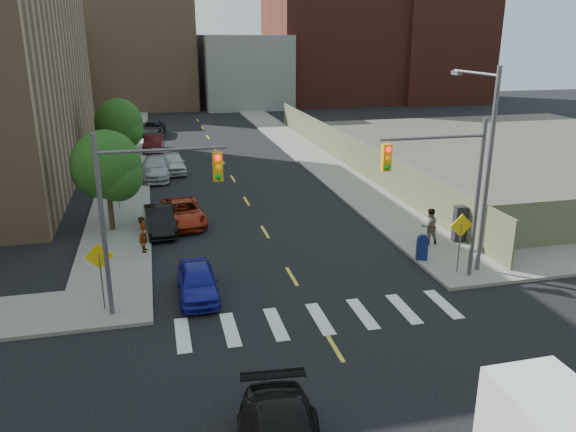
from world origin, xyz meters
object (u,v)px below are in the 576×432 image
parked_car_white (173,163)px  parked_car_grey (153,129)px  parked_car_red (183,212)px  parked_car_maroon (154,143)px  payphone (459,224)px  pedestrian_east (429,226)px  parked_car_black (160,220)px  parked_car_silver (156,168)px  pedestrian_west (144,234)px  mailbox (422,247)px  parked_car_blue (197,281)px

parked_car_white → parked_car_grey: (-1.30, 16.94, -0.02)m
parked_car_red → parked_car_grey: 29.60m
parked_car_red → parked_car_white: size_ratio=1.06×
parked_car_maroon → payphone: size_ratio=2.49×
parked_car_maroon → parked_car_grey: parked_car_maroon is taller
parked_car_grey → pedestrian_east: pedestrian_east is taller
parked_car_maroon → pedestrian_east: 30.63m
parked_car_black → parked_car_silver: size_ratio=0.77×
parked_car_grey → pedestrian_west: 33.80m
parked_car_black → pedestrian_west: size_ratio=2.37×
parked_car_red → pedestrian_west: 4.73m
parked_car_red → pedestrian_east: pedestrian_east is taller
parked_car_grey → pedestrian_east: size_ratio=2.90×
parked_car_red → parked_car_silver: size_ratio=0.88×
parked_car_silver → parked_car_white: bearing=55.7°
mailbox → pedestrian_west: size_ratio=0.69×
parked_car_grey → pedestrian_east: bearing=-66.2°
parked_car_white → parked_car_maroon: (-1.30, 8.56, -0.01)m
parked_car_black → pedestrian_west: bearing=-108.5°
parked_car_blue → payphone: payphone is taller
parked_car_white → parked_car_grey: bearing=92.2°
parked_car_black → mailbox: bearing=-35.2°
mailbox → pedestrian_east: 2.20m
mailbox → payphone: 3.42m
mailbox → payphone: (2.90, 1.78, 0.33)m
parked_car_maroon → mailbox: (11.80, -29.49, -0.02)m
parked_car_silver → pedestrian_west: (-0.80, -15.27, 0.24)m
parked_car_maroon → parked_car_grey: 8.38m
parked_car_red → pedestrian_east: 13.44m
parked_car_silver → payphone: bearing=-44.8°
payphone → pedestrian_east: size_ratio=1.00×
parked_car_blue → parked_car_red: (0.00, 9.47, 0.00)m
parked_car_silver → mailbox: bearing=-53.3°
parked_car_maroon → pedestrian_west: pedestrian_west is taller
parked_car_grey → parked_car_red: bearing=-83.5°
parked_car_white → parked_car_grey: parked_car_white is taller
payphone → pedestrian_west: (-15.50, 2.30, -0.04)m
parked_car_black → payphone: bearing=-24.1°
parked_car_white → parked_car_grey: 16.99m
parked_car_red → parked_car_grey: parked_car_grey is taller
parked_car_grey → pedestrian_west: size_ratio=3.04×
parked_car_grey → mailbox: size_ratio=4.39×
parked_car_black → parked_car_white: size_ratio=0.93×
parked_car_black → parked_car_grey: 30.70m
parked_car_black → parked_car_silver: 12.18m
parked_car_silver → parked_car_black: bearing=-84.7°
mailbox → parked_car_red: bearing=160.4°
pedestrian_east → parked_car_blue: bearing=13.5°
parked_car_red → pedestrian_west: bearing=-121.0°
parked_car_silver → pedestrian_west: size_ratio=3.09×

